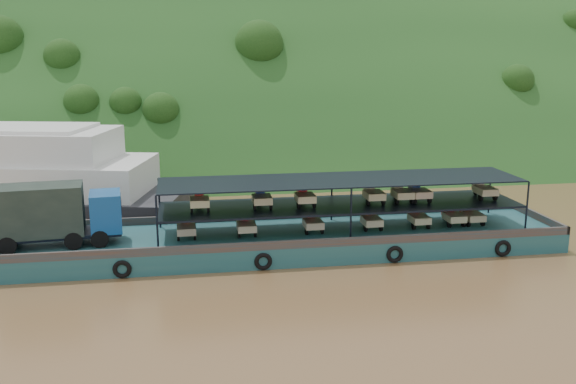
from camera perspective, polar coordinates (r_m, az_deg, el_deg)
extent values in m
plane|color=brown|center=(41.59, 3.42, -5.10)|extent=(160.00, 160.00, 0.00)
cube|color=#133413|center=(76.17, -2.65, 3.11)|extent=(140.00, 39.60, 39.60)
cube|color=#16474E|center=(41.15, -0.09, -4.40)|extent=(35.00, 7.00, 1.20)
cube|color=#592D19|center=(44.15, -0.82, -2.06)|extent=(35.00, 0.20, 0.50)
cube|color=#592D19|center=(37.70, 0.77, -4.67)|extent=(35.00, 0.20, 0.50)
cube|color=#592D19|center=(46.92, 21.38, -2.06)|extent=(0.20, 7.00, 0.50)
torus|color=black|center=(37.45, -14.53, -6.66)|extent=(1.06, 0.26, 1.06)
torus|color=black|center=(37.55, -2.22, -6.20)|extent=(1.06, 0.26, 1.06)
torus|color=black|center=(39.32, 9.48, -5.49)|extent=(1.06, 0.26, 1.06)
torus|color=black|center=(42.06, 18.57, -4.78)|extent=(1.06, 0.26, 1.06)
cylinder|color=black|center=(39.89, -23.68, -4.38)|extent=(1.08, 0.47, 1.05)
cylinder|color=black|center=(41.99, -23.26, -3.52)|extent=(1.08, 0.47, 1.05)
cylinder|color=black|center=(39.48, -18.53, -4.12)|extent=(1.08, 0.47, 1.05)
cylinder|color=black|center=(41.60, -18.38, -3.26)|extent=(1.08, 0.47, 1.05)
cylinder|color=black|center=(39.41, -16.39, -4.01)|extent=(1.08, 0.47, 1.05)
cylinder|color=black|center=(41.54, -16.34, -3.15)|extent=(1.08, 0.47, 1.05)
cube|color=black|center=(40.56, -19.65, -3.53)|extent=(7.36, 3.01, 0.21)
cube|color=navy|center=(40.11, -15.89, -1.65)|extent=(2.03, 2.69, 2.32)
cube|color=black|center=(40.00, -14.64, -1.00)|extent=(0.27, 2.10, 0.95)
cube|color=black|center=(40.29, -21.31, -1.52)|extent=(5.28, 3.01, 2.95)
cube|color=black|center=(41.25, 4.71, -1.15)|extent=(23.00, 5.00, 0.12)
cube|color=black|center=(40.89, 4.75, 1.09)|extent=(23.00, 5.00, 0.08)
cylinder|color=black|center=(37.64, -11.56, -2.74)|extent=(0.12, 0.12, 3.30)
cylinder|color=black|center=(42.48, -11.36, -0.96)|extent=(0.12, 0.12, 3.30)
cylinder|color=black|center=(38.91, 5.61, -2.03)|extent=(0.12, 0.12, 3.30)
cylinder|color=black|center=(43.61, 3.91, -0.38)|extent=(0.12, 0.12, 3.30)
cylinder|color=black|center=(43.31, 20.47, -1.27)|extent=(0.12, 0.12, 3.30)
cylinder|color=black|center=(47.58, 17.51, 0.16)|extent=(0.12, 0.12, 3.30)
cylinder|color=black|center=(41.40, -9.03, -3.22)|extent=(0.12, 0.52, 0.52)
cylinder|color=black|center=(39.68, -9.72, -3.95)|extent=(0.14, 0.52, 0.52)
cylinder|color=black|center=(39.68, -8.27, -3.90)|extent=(0.14, 0.52, 0.52)
cube|color=#C4AC8A|center=(39.91, -9.02, -3.31)|extent=(1.15, 1.50, 0.44)
cube|color=red|center=(40.97, -9.05, -2.63)|extent=(0.55, 0.80, 0.80)
cube|color=red|center=(40.65, -9.07, -2.03)|extent=(0.50, 0.10, 0.10)
cylinder|color=black|center=(41.58, -3.92, -3.02)|extent=(0.12, 0.52, 0.52)
cylinder|color=black|center=(39.81, -4.37, -3.74)|extent=(0.14, 0.52, 0.52)
cylinder|color=black|center=(39.91, -2.94, -3.68)|extent=(0.14, 0.52, 0.52)
cube|color=beige|center=(40.10, -3.72, -3.10)|extent=(1.15, 1.50, 0.44)
cube|color=red|center=(41.15, -3.89, -2.43)|extent=(0.55, 0.80, 0.80)
cube|color=red|center=(40.83, -3.87, -1.83)|extent=(0.50, 0.10, 0.10)
cylinder|color=black|center=(42.19, 1.85, -2.76)|extent=(0.12, 0.52, 0.52)
cylinder|color=black|center=(40.39, 1.65, -3.46)|extent=(0.14, 0.52, 0.52)
cylinder|color=black|center=(40.59, 3.04, -3.40)|extent=(0.14, 0.52, 0.52)
cube|color=beige|center=(40.73, 2.25, -2.84)|extent=(1.15, 1.50, 0.44)
cube|color=#B50C0C|center=(41.77, 1.93, -2.18)|extent=(0.55, 0.80, 0.80)
cube|color=#B50C0C|center=(41.45, 1.99, -1.58)|extent=(0.50, 0.10, 0.10)
cylinder|color=black|center=(43.09, 6.88, -2.51)|extent=(0.12, 0.52, 0.52)
cylinder|color=black|center=(41.29, 6.92, -3.19)|extent=(0.14, 0.52, 0.52)
cylinder|color=black|center=(41.58, 8.24, -3.12)|extent=(0.14, 0.52, 0.52)
cube|color=beige|center=(41.66, 7.46, -2.58)|extent=(1.15, 1.50, 0.44)
cube|color=#AF260B|center=(42.68, 7.02, -1.94)|extent=(0.55, 0.80, 0.80)
cube|color=#AF260B|center=(42.37, 7.11, -1.36)|extent=(0.50, 0.10, 0.10)
cylinder|color=black|center=(44.09, 10.90, -2.30)|extent=(0.12, 0.52, 0.52)
cylinder|color=black|center=(42.30, 11.10, -2.96)|extent=(0.14, 0.52, 0.52)
cylinder|color=black|center=(42.65, 12.36, -2.88)|extent=(0.14, 0.52, 0.52)
cube|color=beige|center=(42.70, 11.59, -2.36)|extent=(1.15, 1.50, 0.44)
cube|color=red|center=(43.69, 11.06, -1.74)|extent=(0.55, 0.80, 0.80)
cube|color=red|center=(43.39, 11.18, -1.17)|extent=(0.50, 0.10, 0.10)
cylinder|color=black|center=(45.52, 15.35, -2.06)|extent=(0.12, 0.52, 0.52)
cylinder|color=black|center=(43.74, 15.73, -2.68)|extent=(0.14, 0.52, 0.52)
cylinder|color=black|center=(44.18, 16.91, -2.60)|extent=(0.14, 0.52, 0.52)
cube|color=#CABB8F|center=(44.18, 16.16, -2.10)|extent=(1.15, 1.50, 0.44)
cube|color=#BD2E0C|center=(45.14, 15.55, -1.51)|extent=(0.55, 0.80, 0.80)
cube|color=#BD2E0C|center=(44.84, 15.69, -0.96)|extent=(0.50, 0.10, 0.10)
cylinder|color=black|center=(44.99, 13.81, -2.14)|extent=(0.12, 0.52, 0.52)
cylinder|color=black|center=(43.20, 14.13, -2.78)|extent=(0.14, 0.52, 0.52)
cylinder|color=black|center=(43.60, 15.34, -2.70)|extent=(0.14, 0.52, 0.52)
cube|color=beige|center=(43.62, 14.57, -2.19)|extent=(1.15, 1.50, 0.44)
cube|color=red|center=(44.59, 13.99, -1.59)|extent=(0.55, 0.80, 0.80)
cube|color=red|center=(44.30, 14.13, -1.03)|extent=(0.50, 0.10, 0.10)
cylinder|color=black|center=(40.98, -7.92, -0.86)|extent=(0.12, 0.52, 0.52)
cylinder|color=black|center=(39.22, -8.56, -1.50)|extent=(0.14, 0.52, 0.52)
cylinder|color=black|center=(39.25, -7.10, -1.44)|extent=(0.14, 0.52, 0.52)
cube|color=beige|center=(39.49, -7.86, -0.87)|extent=(1.15, 1.50, 0.44)
cube|color=red|center=(40.57, -7.93, -0.24)|extent=(0.55, 0.80, 0.80)
cube|color=red|center=(40.27, -7.94, 0.39)|extent=(0.50, 0.10, 0.10)
cylinder|color=black|center=(41.25, -2.58, -0.66)|extent=(0.12, 0.52, 0.52)
cylinder|color=black|center=(39.46, -2.98, -1.28)|extent=(0.14, 0.52, 0.52)
cylinder|color=black|center=(39.58, -1.54, -1.23)|extent=(0.14, 0.52, 0.52)
cube|color=#BDB486|center=(39.77, -2.32, -0.66)|extent=(1.15, 1.50, 0.44)
cube|color=navy|center=(40.84, -2.53, -0.04)|extent=(0.55, 0.80, 0.80)
cube|color=navy|center=(40.54, -2.50, 0.58)|extent=(0.50, 0.10, 0.10)
cylinder|color=black|center=(41.66, 1.16, -0.51)|extent=(0.12, 0.52, 0.52)
cylinder|color=black|center=(39.85, 0.93, -1.13)|extent=(0.14, 0.52, 0.52)
cylinder|color=black|center=(40.04, 2.34, -1.07)|extent=(0.14, 0.52, 0.52)
cube|color=beige|center=(40.20, 1.54, -0.51)|extent=(1.15, 1.50, 0.44)
cube|color=red|center=(41.26, 1.24, 0.10)|extent=(0.55, 0.80, 0.80)
cube|color=red|center=(40.96, 1.29, 0.72)|extent=(0.50, 0.10, 0.10)
cylinder|color=black|center=(42.71, 7.09, -0.28)|extent=(0.12, 0.52, 0.52)
cylinder|color=black|center=(40.89, 7.13, -0.87)|extent=(0.14, 0.52, 0.52)
cylinder|color=black|center=(41.18, 8.46, -0.81)|extent=(0.14, 0.52, 0.52)
cube|color=#BCB385|center=(41.28, 7.67, -0.27)|extent=(1.15, 1.50, 0.44)
cube|color=beige|center=(42.31, 7.22, 0.32)|extent=(0.55, 0.80, 0.80)
cube|color=beige|center=(42.02, 7.32, 0.92)|extent=(0.50, 0.10, 0.10)
cylinder|color=black|center=(43.68, 10.99, -0.12)|extent=(0.12, 0.52, 0.52)
cylinder|color=black|center=(41.87, 11.20, -0.69)|extent=(0.14, 0.52, 0.52)
cylinder|color=black|center=(42.23, 12.47, -0.63)|extent=(0.14, 0.52, 0.52)
cube|color=tan|center=(42.29, 11.69, -0.11)|extent=(1.15, 1.50, 0.44)
cube|color=#1A3F9D|center=(43.30, 11.15, 0.46)|extent=(0.55, 0.80, 0.80)
cube|color=#1A3F9D|center=(43.01, 11.27, 1.05)|extent=(0.50, 0.10, 0.10)
cylinder|color=black|center=(45.45, 16.33, 0.09)|extent=(0.12, 0.52, 0.52)
cylinder|color=black|center=(43.66, 16.76, -0.44)|extent=(0.14, 0.52, 0.52)
cylinder|color=black|center=(44.11, 17.93, -0.39)|extent=(0.14, 0.52, 0.52)
cube|color=#C4B68B|center=(44.11, 17.17, 0.11)|extent=(1.15, 1.50, 0.44)
cube|color=beige|center=(45.08, 16.54, 0.65)|extent=(0.55, 0.80, 0.80)
cube|color=beige|center=(44.81, 16.69, 1.22)|extent=(0.50, 0.10, 0.10)
cylinder|color=black|center=(43.28, 9.50, -0.18)|extent=(0.12, 0.52, 0.52)
cylinder|color=black|center=(41.47, 9.65, -0.76)|extent=(0.14, 0.52, 0.52)
cylinder|color=black|center=(41.80, 10.95, -0.70)|extent=(0.14, 0.52, 0.52)
cube|color=#BCB385|center=(41.87, 10.16, -0.17)|extent=(1.15, 1.50, 0.44)
cube|color=beige|center=(42.89, 9.66, 0.41)|extent=(0.55, 0.80, 0.80)
cube|color=beige|center=(42.61, 9.77, 1.01)|extent=(0.50, 0.10, 0.10)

